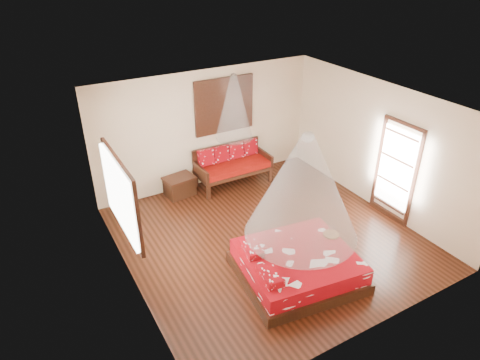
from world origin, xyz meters
name	(u,v)px	position (x,y,z in m)	size (l,w,h in m)	color
room	(271,176)	(0.00, 0.00, 1.40)	(5.54, 5.54, 2.84)	black
bed	(297,266)	(-0.22, -1.23, 0.25)	(2.21, 2.05, 0.63)	black
daybed	(232,163)	(0.46, 2.38, 0.52)	(1.82, 0.81, 0.95)	black
storage_chest	(180,186)	(-0.90, 2.45, 0.24)	(0.75, 0.59, 0.47)	black
shutter_panel	(224,105)	(0.46, 2.72, 1.90)	(1.52, 0.06, 1.32)	black
window_left	(123,195)	(-2.71, 0.20, 1.70)	(0.10, 1.74, 1.34)	black
glazed_door	(396,172)	(2.72, -0.60, 1.07)	(0.08, 1.02, 2.16)	black
wine_tray	(331,232)	(0.66, -1.08, 0.56)	(0.30, 0.30, 0.23)	brown
mosquito_net_main	(304,187)	(-0.20, -1.23, 1.85)	(1.88, 1.88, 1.80)	white
mosquito_net_daybed	(234,107)	(0.46, 2.25, 2.00)	(0.87, 0.87, 1.50)	white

